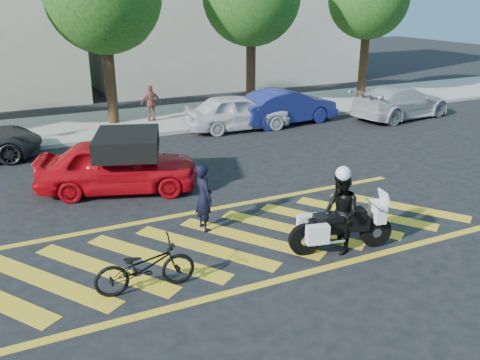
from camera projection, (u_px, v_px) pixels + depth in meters
name	position (u px, v px, depth m)	size (l,w,h in m)	color
ground	(229.00, 242.00, 11.48)	(90.00, 90.00, 0.00)	black
sidewalk	(114.00, 124.00, 21.64)	(60.00, 5.00, 0.15)	#9E998E
crosswalk	(228.00, 242.00, 11.47)	(12.33, 4.00, 0.01)	gold
tree_right	(253.00, 0.00, 22.64)	(4.40, 4.40, 7.41)	black
tree_far_right	(370.00, 1.00, 25.29)	(4.00, 4.00, 7.10)	black
officer_bike	(204.00, 197.00, 11.86)	(0.59, 0.39, 1.63)	black
bicycle	(145.00, 266.00, 9.47)	(0.66, 1.90, 1.00)	black
police_motorcycle	(340.00, 227.00, 10.93)	(2.34, 0.96, 1.04)	black
officer_moto	(340.00, 213.00, 10.81)	(0.87, 0.68, 1.79)	black
red_convertible	(118.00, 166.00, 14.24)	(1.78, 4.43, 1.51)	#BD0812
parked_mid_right	(238.00, 112.00, 20.80)	(1.74, 4.32, 1.47)	silver
parked_right	(286.00, 107.00, 21.76)	(1.58, 4.52, 1.49)	navy
parked_far_right	(401.00, 102.00, 22.79)	(2.02, 4.97, 1.44)	#A6A8AE
pedestrian_right	(151.00, 103.00, 21.60)	(0.89, 0.37, 1.53)	brown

